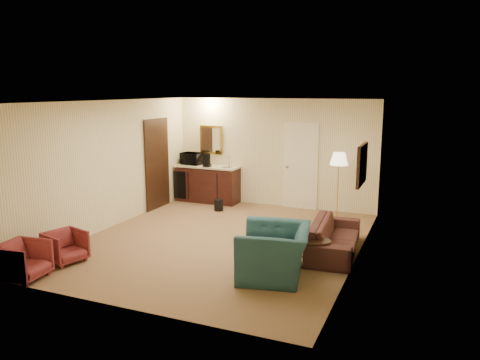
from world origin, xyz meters
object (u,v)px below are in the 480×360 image
object	(u,v)px
sofa	(334,232)
floor_lamp	(338,186)
teal_armchair	(275,244)
microwave	(192,157)
coffee_maker	(207,160)
rose_chair_near	(65,245)
waste_bin	(219,205)
rose_chair_far	(23,259)
coffee_table	(307,251)
wetbar_cabinet	(207,184)

from	to	relation	value
sofa	floor_lamp	size ratio (longest dim) A/B	1.31
sofa	teal_armchair	world-z (taller)	teal_armchair
teal_armchair	microwave	bearing A→B (deg)	-150.08
coffee_maker	rose_chair_near	bearing A→B (deg)	-111.65
sofa	waste_bin	size ratio (longest dim) A/B	7.23
rose_chair_far	coffee_maker	distance (m)	5.47
rose_chair_near	waste_bin	size ratio (longest dim) A/B	2.19
rose_chair_near	sofa	bearing A→B (deg)	-46.21
coffee_table	waste_bin	distance (m)	3.78
waste_bin	coffee_table	bearing A→B (deg)	-42.27
sofa	coffee_table	size ratio (longest dim) A/B	2.57
wetbar_cabinet	coffee_maker	xyz separation A→B (m)	(0.06, -0.12, 0.62)
microwave	coffee_maker	xyz separation A→B (m)	(0.52, -0.18, -0.02)
teal_armchair	microwave	world-z (taller)	microwave
microwave	waste_bin	bearing A→B (deg)	-26.30
microwave	coffee_maker	size ratio (longest dim) A/B	1.65
wetbar_cabinet	rose_chair_far	xyz separation A→B (m)	(-0.32, -5.52, -0.14)
waste_bin	microwave	xyz separation A→B (m)	(-1.12, 0.78, 0.97)
microwave	coffee_maker	distance (m)	0.55
floor_lamp	waste_bin	size ratio (longest dim) A/B	5.53
teal_armchair	floor_lamp	xyz separation A→B (m)	(0.24, 3.63, 0.22)
teal_armchair	microwave	xyz separation A→B (m)	(-3.58, 4.01, 0.59)
wetbar_cabinet	rose_chair_near	distance (m)	4.73
rose_chair_near	rose_chair_far	size ratio (longest dim) A/B	0.91
wetbar_cabinet	teal_armchair	bearing A→B (deg)	-51.78
sofa	rose_chair_near	size ratio (longest dim) A/B	3.30
coffee_table	rose_chair_near	bearing A→B (deg)	-158.53
teal_armchair	coffee_maker	xyz separation A→B (m)	(-3.06, 3.83, 0.57)
waste_bin	floor_lamp	bearing A→B (deg)	8.43
rose_chair_far	sofa	bearing A→B (deg)	-60.31
wetbar_cabinet	rose_chair_near	xyz separation A→B (m)	(-0.25, -4.72, -0.17)
rose_chair_near	floor_lamp	size ratio (longest dim) A/B	0.40
floor_lamp	coffee_maker	distance (m)	3.32
teal_armchair	microwave	size ratio (longest dim) A/B	2.19
coffee_table	waste_bin	xyz separation A→B (m)	(-2.80, 2.54, -0.08)
coffee_table	microwave	world-z (taller)	microwave
sofa	waste_bin	xyz separation A→B (m)	(-3.09, 1.82, -0.24)
sofa	rose_chair_far	xyz separation A→B (m)	(-4.05, -2.98, -0.06)
coffee_maker	waste_bin	bearing A→B (deg)	-63.10
wetbar_cabinet	floor_lamp	world-z (taller)	floor_lamp
sofa	coffee_table	bearing A→B (deg)	153.79
waste_bin	coffee_maker	size ratio (longest dim) A/B	0.82
wetbar_cabinet	microwave	size ratio (longest dim) A/B	3.04
microwave	coffee_table	bearing A→B (deg)	-31.61
teal_armchair	waste_bin	world-z (taller)	teal_armchair
rose_chair_far	coffee_maker	bearing A→B (deg)	-10.60
coffee_table	coffee_maker	world-z (taller)	coffee_maker
wetbar_cabinet	microwave	world-z (taller)	microwave
rose_chair_far	waste_bin	world-z (taller)	rose_chair_far
sofa	microwave	distance (m)	4.99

